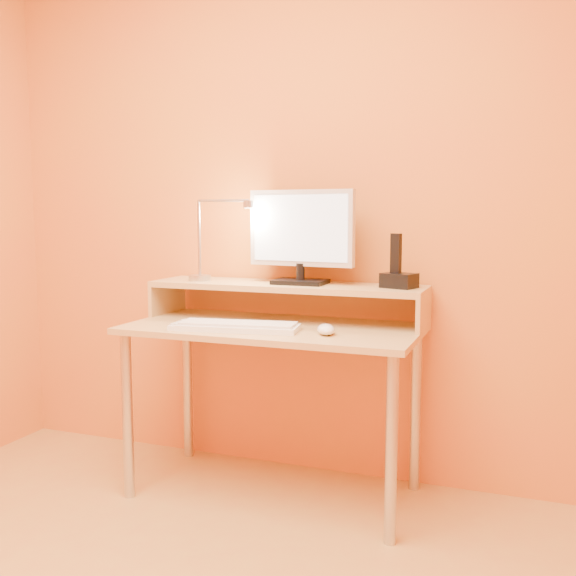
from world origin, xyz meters
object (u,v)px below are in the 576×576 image
at_px(lamp_base, 200,278).
at_px(remote_control, 181,325).
at_px(mouse, 326,329).
at_px(phone_dock, 399,281).
at_px(monitor_panel, 301,228).
at_px(keyboard, 238,327).

bearing_deg(lamp_base, remote_control, -76.82).
bearing_deg(mouse, phone_dock, 26.12).
distance_m(phone_dock, mouse, 0.39).
xyz_separation_m(lamp_base, phone_dock, (0.89, 0.03, 0.02)).
bearing_deg(phone_dock, lamp_base, -160.46).
relative_size(monitor_panel, remote_control, 2.97).
relative_size(lamp_base, mouse, 0.85).
bearing_deg(phone_dock, keyboard, -135.24).
bearing_deg(mouse, lamp_base, 137.21).
bearing_deg(keyboard, monitor_panel, 54.34).
distance_m(monitor_panel, phone_dock, 0.47).
relative_size(monitor_panel, keyboard, 0.99).
distance_m(monitor_panel, mouse, 0.51).
xyz_separation_m(phone_dock, mouse, (-0.23, -0.26, -0.17)).
height_order(lamp_base, phone_dock, phone_dock).
xyz_separation_m(monitor_panel, keyboard, (-0.16, -0.31, -0.39)).
relative_size(lamp_base, remote_control, 0.63).
relative_size(monitor_panel, phone_dock, 3.64).
bearing_deg(phone_dock, mouse, -112.88).
height_order(phone_dock, keyboard, phone_dock).
bearing_deg(keyboard, mouse, -3.51).
distance_m(keyboard, remote_control, 0.25).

